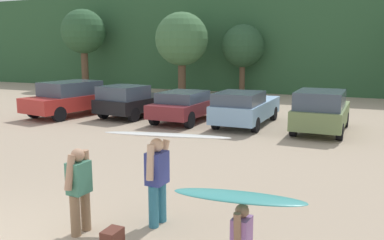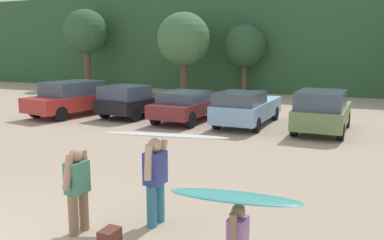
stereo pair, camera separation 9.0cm
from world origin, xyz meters
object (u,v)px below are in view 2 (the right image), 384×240
at_px(parked_car_black, 134,101).
at_px(parked_car_maroon, 187,105).
at_px(parked_car_olive_green, 322,111).
at_px(parked_car_sky_blue, 246,107).
at_px(surfboard_white, 164,135).
at_px(person_adult, 155,176).
at_px(surfboard_teal, 235,197).
at_px(parked_car_red, 74,98).
at_px(person_companion, 77,186).

bearing_deg(parked_car_black, parked_car_maroon, -86.35).
relative_size(parked_car_black, parked_car_olive_green, 1.01).
xyz_separation_m(parked_car_sky_blue, surfboard_white, (1.44, -10.00, 0.91)).
height_order(parked_car_maroon, surfboard_white, surfboard_white).
xyz_separation_m(person_adult, surfboard_white, (0.15, 0.09, 0.76)).
height_order(surfboard_white, surfboard_teal, surfboard_white).
relative_size(parked_car_olive_green, surfboard_white, 1.69).
relative_size(parked_car_olive_green, person_adult, 2.53).
height_order(parked_car_sky_blue, person_adult, person_adult).
distance_m(parked_car_black, person_adult, 12.08).
height_order(parked_car_red, parked_car_sky_blue, parked_car_red).
distance_m(parked_car_maroon, person_companion, 11.12).
height_order(parked_car_sky_blue, surfboard_teal, parked_car_sky_blue).
relative_size(parked_car_black, surfboard_teal, 2.29).
xyz_separation_m(person_companion, surfboard_white, (1.21, 0.94, 0.82)).
bearing_deg(surfboard_white, surfboard_teal, 129.88).
distance_m(parked_car_sky_blue, surfboard_white, 10.15).
distance_m(parked_car_black, person_companion, 12.28).
bearing_deg(parked_car_black, person_adult, -139.34).
relative_size(parked_car_maroon, person_adult, 2.59).
bearing_deg(parked_car_red, person_adult, -124.41).
relative_size(parked_car_red, person_adult, 3.07).
relative_size(person_companion, surfboard_white, 0.63).
xyz_separation_m(parked_car_red, parked_car_maroon, (5.68, 0.62, -0.12)).
height_order(parked_car_olive_green, person_companion, parked_car_olive_green).
xyz_separation_m(parked_car_red, parked_car_olive_green, (11.40, 0.58, -0.01)).
relative_size(parked_car_black, person_companion, 2.71).
bearing_deg(person_adult, parked_car_olive_green, -97.13).
distance_m(parked_car_red, parked_car_sky_blue, 8.37).
bearing_deg(surfboard_white, parked_car_olive_green, -110.38).
distance_m(person_adult, surfboard_white, 0.78).
bearing_deg(surfboard_white, person_companion, 27.12).
bearing_deg(parked_car_red, person_companion, -130.28).
bearing_deg(parked_car_black, person_companion, -145.70).
relative_size(parked_car_sky_blue, surfboard_white, 1.91).
bearing_deg(parked_car_red, surfboard_teal, -123.12).
relative_size(parked_car_maroon, person_companion, 2.75).
height_order(parked_car_maroon, person_companion, person_companion).
bearing_deg(parked_car_black, parked_car_red, 111.84).
relative_size(person_adult, surfboard_teal, 0.90).
bearing_deg(person_companion, surfboard_white, -138.89).
bearing_deg(parked_car_red, parked_car_maroon, -74.26).
relative_size(parked_car_black, person_adult, 2.55).
relative_size(parked_car_sky_blue, surfboard_teal, 2.58).
bearing_deg(parked_car_sky_blue, person_adult, -172.22).
relative_size(parked_car_red, parked_car_olive_green, 1.21).
bearing_deg(surfboard_white, parked_car_red, -54.06).
xyz_separation_m(parked_car_red, surfboard_teal, (11.58, -10.65, 0.44)).
xyz_separation_m(surfboard_white, surfboard_teal, (1.81, -1.48, -0.37)).
bearing_deg(person_companion, parked_car_maroon, -71.87).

